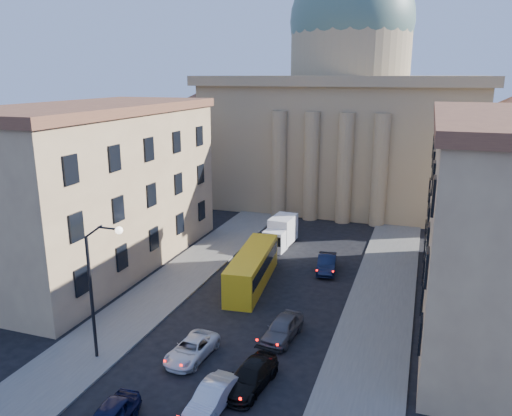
{
  "coord_description": "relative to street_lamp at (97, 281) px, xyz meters",
  "views": [
    {
      "loc": [
        10.88,
        -14.91,
        17.1
      ],
      "look_at": [
        0.11,
        16.41,
        8.24
      ],
      "focal_mm": 35.0,
      "sensor_mm": 36.0,
      "label": 1
    }
  ],
  "objects": [
    {
      "name": "car_right_far",
      "position": [
        9.74,
        6.12,
        -4.54
      ],
      "size": [
        2.19,
        4.56,
        1.5
      ],
      "primitive_type": "imported",
      "rotation": [
        0.0,
        0.0,
        -0.1
      ],
      "color": "#47474C",
      "rests_on": "ground"
    },
    {
      "name": "street_lamp",
      "position": [
        0.0,
        0.0,
        0.0
      ],
      "size": [
        2.62,
        0.44,
        8.83
      ],
      "color": "black",
      "rests_on": "ground"
    },
    {
      "name": "sidewalk_right",
      "position": [
        15.47,
        10.0,
        -5.21
      ],
      "size": [
        5.0,
        60.0,
        0.15
      ],
      "primitive_type": "cube",
      "color": "#585751",
      "rests_on": "ground"
    },
    {
      "name": "sidewalk_left",
      "position": [
        -1.53,
        10.0,
        -5.21
      ],
      "size": [
        5.0,
        60.0,
        0.15
      ],
      "primitive_type": "cube",
      "color": "#585751",
      "rests_on": "ground"
    },
    {
      "name": "car_right_mid",
      "position": [
        9.54,
        0.31,
        -4.61
      ],
      "size": [
        2.5,
        4.87,
        1.35
      ],
      "primitive_type": "imported",
      "rotation": [
        0.0,
        0.0,
        -0.13
      ],
      "color": "black",
      "rests_on": "ground"
    },
    {
      "name": "car_right_distant",
      "position": [
        10.22,
        18.8,
        -4.54
      ],
      "size": [
        2.15,
        4.69,
        1.49
      ],
      "primitive_type": "imported",
      "rotation": [
        0.0,
        0.0,
        0.13
      ],
      "color": "black",
      "rests_on": "ground"
    },
    {
      "name": "car_right_near",
      "position": [
        8.26,
        -2.11,
        -4.61
      ],
      "size": [
        1.76,
        4.23,
        1.36
      ],
      "primitive_type": "imported",
      "rotation": [
        0.0,
        0.0,
        -0.08
      ],
      "color": "#A8ABB0",
      "rests_on": "ground"
    },
    {
      "name": "building_left",
      "position": [
        -10.03,
        14.0,
        2.14
      ],
      "size": [
        11.6,
        26.6,
        14.7
      ],
      "color": "tan",
      "rests_on": "ground"
    },
    {
      "name": "car_left_mid",
      "position": [
        5.06,
        1.95,
        -4.68
      ],
      "size": [
        2.35,
        4.53,
        1.22
      ],
      "primitive_type": "imported",
      "rotation": [
        0.0,
        0.0,
        -0.08
      ],
      "color": "silver",
      "rests_on": "ground"
    },
    {
      "name": "box_truck",
      "position": [
        4.35,
        24.12,
        -3.9
      ],
      "size": [
        2.38,
        5.43,
        2.92
      ],
      "rotation": [
        0.0,
        0.0,
        -0.06
      ],
      "color": "silver",
      "rests_on": "ground"
    },
    {
      "name": "city_bus",
      "position": [
        4.88,
        13.86,
        -3.74
      ],
      "size": [
        3.36,
        10.4,
        2.88
      ],
      "rotation": [
        0.0,
        0.0,
        0.1
      ],
      "color": "gold",
      "rests_on": "ground"
    },
    {
      "name": "church",
      "position": [
        6.97,
        47.47,
        6.59
      ],
      "size": [
        68.02,
        28.76,
        36.6
      ],
      "color": "#937B5A",
      "rests_on": "ground"
    }
  ]
}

